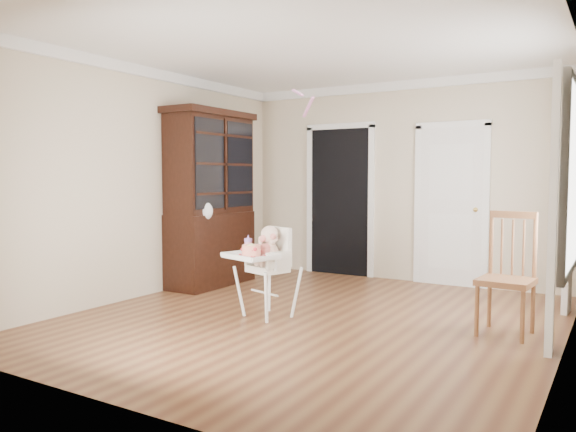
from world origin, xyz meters
The scene contains 16 objects.
floor centered at (0.00, 0.00, 0.00)m, with size 5.00×5.00×0.00m, color brown.
ceiling centered at (0.00, 0.00, 2.70)m, with size 5.00×5.00×0.00m, color white.
wall_back centered at (0.00, 2.50, 1.35)m, with size 4.50×4.50×0.00m, color beige.
wall_left centered at (-2.25, 0.00, 1.35)m, with size 5.00×5.00×0.00m, color beige.
wall_right centered at (2.25, 0.00, 1.35)m, with size 5.00×5.00×0.00m, color beige.
crown_molding centered at (0.00, 0.00, 2.64)m, with size 4.50×5.00×0.12m, color white, non-canonical shape.
doorway centered at (-0.90, 2.48, 1.11)m, with size 1.06×0.05×2.22m.
closet_door centered at (0.70, 2.48, 1.02)m, with size 0.96×0.09×2.13m.
window_right centered at (2.18, 0.80, 1.29)m, with size 0.13×1.84×2.30m.
high_chair centered at (-0.43, -0.16, 0.57)m, with size 0.69×0.78×0.92m.
baby centered at (-0.42, -0.14, 0.71)m, with size 0.26×0.25×0.42m.
cake centered at (-0.48, -0.37, 0.70)m, with size 0.24×0.24×0.11m.
sippy_cup centered at (-0.63, -0.22, 0.72)m, with size 0.08×0.08×0.19m.
china_cabinet centered at (-1.99, 0.88, 1.13)m, with size 0.60×1.34×2.27m.
dining_chair centered at (1.75, 0.43, 0.51)m, with size 0.48×0.48×1.10m.
streamer centered at (-0.57, 0.69, 2.36)m, with size 0.03×0.50×0.02m, color pink, non-canonical shape.
Camera 1 is at (2.63, -4.85, 1.41)m, focal length 35.00 mm.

